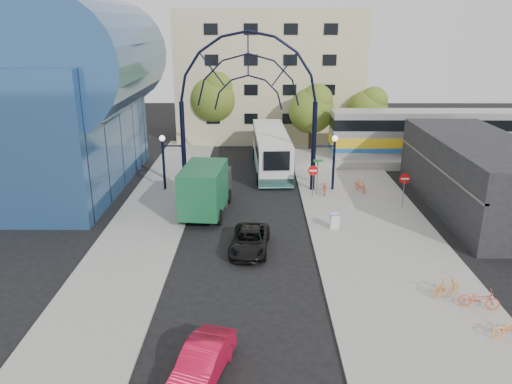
{
  "coord_description": "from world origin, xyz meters",
  "views": [
    {
      "loc": [
        0.73,
        -23.33,
        12.48
      ],
      "look_at": [
        0.61,
        6.0,
        2.58
      ],
      "focal_mm": 35.0,
      "sensor_mm": 36.0,
      "label": 1
    }
  ],
  "objects_px": {
    "bike_far_b": "(446,287)",
    "bike_near_b": "(360,185)",
    "red_sedan": "(202,363)",
    "bike_far_c": "(510,328)",
    "gateway_arch": "(248,80)",
    "green_truck": "(206,188)",
    "black_suv": "(250,241)",
    "bike_far_a": "(479,299)",
    "do_not_enter_sign": "(404,182)",
    "bike_near_a": "(325,187)",
    "train_car": "(467,133)",
    "tree_north_c": "(369,108)",
    "tree_north_a": "(313,108)",
    "city_bus": "(271,150)",
    "tree_north_b": "(215,96)",
    "sandwich_board": "(335,220)",
    "stop_sign": "(313,174)",
    "street_name_sign": "(318,170)"
  },
  "relations": [
    {
      "from": "gateway_arch",
      "to": "train_car",
      "type": "relative_size",
      "value": 0.54
    },
    {
      "from": "train_car",
      "to": "bike_far_b",
      "type": "xyz_separation_m",
      "value": [
        -10.27,
        -24.24,
        -2.31
      ]
    },
    {
      "from": "bike_near_a",
      "to": "bike_far_a",
      "type": "height_order",
      "value": "bike_near_a"
    },
    {
      "from": "stop_sign",
      "to": "tree_north_a",
      "type": "height_order",
      "value": "tree_north_a"
    },
    {
      "from": "bike_far_b",
      "to": "green_truck",
      "type": "bearing_deg",
      "value": 26.35
    },
    {
      "from": "do_not_enter_sign",
      "to": "sandwich_board",
      "type": "bearing_deg",
      "value": -143.32
    },
    {
      "from": "gateway_arch",
      "to": "stop_sign",
      "type": "height_order",
      "value": "gateway_arch"
    },
    {
      "from": "bike_near_a",
      "to": "bike_far_a",
      "type": "bearing_deg",
      "value": -68.32
    },
    {
      "from": "tree_north_c",
      "to": "bike_far_a",
      "type": "relative_size",
      "value": 3.66
    },
    {
      "from": "tree_north_a",
      "to": "tree_north_b",
      "type": "relative_size",
      "value": 0.88
    },
    {
      "from": "bike_far_c",
      "to": "bike_far_b",
      "type": "bearing_deg",
      "value": 15.76
    },
    {
      "from": "do_not_enter_sign",
      "to": "bike_far_c",
      "type": "xyz_separation_m",
      "value": [
        0.19,
        -15.56,
        -1.43
      ]
    },
    {
      "from": "gateway_arch",
      "to": "bike_far_a",
      "type": "distance_m",
      "value": 21.93
    },
    {
      "from": "bike_near_a",
      "to": "train_car",
      "type": "bearing_deg",
      "value": 37.22
    },
    {
      "from": "train_car",
      "to": "city_bus",
      "type": "relative_size",
      "value": 1.99
    },
    {
      "from": "bike_far_b",
      "to": "bike_near_b",
      "type": "bearing_deg",
      "value": -17.28
    },
    {
      "from": "stop_sign",
      "to": "red_sedan",
      "type": "xyz_separation_m",
      "value": [
        -6.12,
        -19.98,
        -1.33
      ]
    },
    {
      "from": "bike_near_a",
      "to": "bike_far_b",
      "type": "distance_m",
      "value": 15.77
    },
    {
      "from": "city_bus",
      "to": "tree_north_b",
      "type": "bearing_deg",
      "value": 117.77
    },
    {
      "from": "red_sedan",
      "to": "bike_far_c",
      "type": "distance_m",
      "value": 12.74
    },
    {
      "from": "stop_sign",
      "to": "tree_north_b",
      "type": "bearing_deg",
      "value": 115.83
    },
    {
      "from": "gateway_arch",
      "to": "green_truck",
      "type": "distance_m",
      "value": 8.76
    },
    {
      "from": "do_not_enter_sign",
      "to": "bike_far_c",
      "type": "distance_m",
      "value": 15.63
    },
    {
      "from": "tree_north_c",
      "to": "gateway_arch",
      "type": "bearing_deg",
      "value": -131.04
    },
    {
      "from": "gateway_arch",
      "to": "red_sedan",
      "type": "relative_size",
      "value": 3.38
    },
    {
      "from": "train_car",
      "to": "tree_north_a",
      "type": "xyz_separation_m",
      "value": [
        -13.88,
        3.93,
        1.71
      ]
    },
    {
      "from": "tree_north_a",
      "to": "red_sedan",
      "type": "height_order",
      "value": "tree_north_a"
    },
    {
      "from": "bike_far_a",
      "to": "bike_near_a",
      "type": "bearing_deg",
      "value": 32.37
    },
    {
      "from": "city_bus",
      "to": "bike_far_b",
      "type": "distance_m",
      "value": 23.71
    },
    {
      "from": "street_name_sign",
      "to": "bike_far_b",
      "type": "distance_m",
      "value": 15.59
    },
    {
      "from": "black_suv",
      "to": "bike_far_a",
      "type": "relative_size",
      "value": 2.56
    },
    {
      "from": "bike_far_b",
      "to": "bike_far_c",
      "type": "xyz_separation_m",
      "value": [
        1.47,
        -3.32,
        -0.04
      ]
    },
    {
      "from": "do_not_enter_sign",
      "to": "black_suv",
      "type": "xyz_separation_m",
      "value": [
        -10.74,
        -7.0,
        -1.34
      ]
    },
    {
      "from": "green_truck",
      "to": "bike_far_c",
      "type": "relative_size",
      "value": 4.43
    },
    {
      "from": "sandwich_board",
      "to": "black_suv",
      "type": "bearing_deg",
      "value": -150.86
    },
    {
      "from": "sandwich_board",
      "to": "stop_sign",
      "type": "bearing_deg",
      "value": 97.57
    },
    {
      "from": "do_not_enter_sign",
      "to": "city_bus",
      "type": "height_order",
      "value": "city_bus"
    },
    {
      "from": "bike_near_b",
      "to": "red_sedan",
      "type": "bearing_deg",
      "value": -133.59
    },
    {
      "from": "green_truck",
      "to": "bike_near_a",
      "type": "bearing_deg",
      "value": 28.8
    },
    {
      "from": "tree_north_b",
      "to": "bike_far_a",
      "type": "height_order",
      "value": "tree_north_b"
    },
    {
      "from": "sandwich_board",
      "to": "bike_near_a",
      "type": "distance_m",
      "value": 7.09
    },
    {
      "from": "bike_far_a",
      "to": "bike_far_b",
      "type": "relative_size",
      "value": 1.13
    },
    {
      "from": "train_car",
      "to": "bike_far_a",
      "type": "xyz_separation_m",
      "value": [
        -9.17,
        -25.32,
        -2.31
      ]
    },
    {
      "from": "city_bus",
      "to": "green_truck",
      "type": "relative_size",
      "value": 1.75
    },
    {
      "from": "tree_north_b",
      "to": "tree_north_c",
      "type": "bearing_deg",
      "value": -7.12
    },
    {
      "from": "city_bus",
      "to": "bike_far_c",
      "type": "bearing_deg",
      "value": -72.72
    },
    {
      "from": "do_not_enter_sign",
      "to": "tree_north_a",
      "type": "bearing_deg",
      "value": 107.03
    },
    {
      "from": "gateway_arch",
      "to": "green_truck",
      "type": "xyz_separation_m",
      "value": [
        -2.82,
        -4.76,
        -6.79
      ]
    },
    {
      "from": "tree_north_a",
      "to": "city_bus",
      "type": "height_order",
      "value": "tree_north_a"
    },
    {
      "from": "tree_north_c",
      "to": "red_sedan",
      "type": "distance_m",
      "value": 38.51
    }
  ]
}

